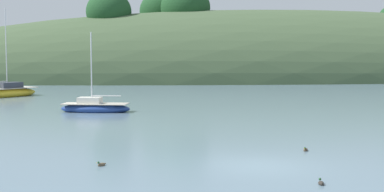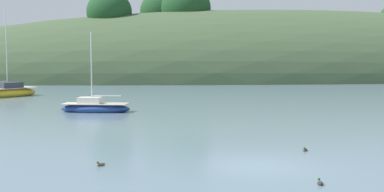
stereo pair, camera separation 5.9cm
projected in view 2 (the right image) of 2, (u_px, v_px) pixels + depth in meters
ground_plane at (258, 166)px, 20.24m from camera, size 400.00×400.00×0.00m
far_shoreline_hill at (289, 78)px, 94.79m from camera, size 150.00×36.00×29.23m
sailboat_cream_ketch at (95, 107)px, 39.69m from camera, size 5.66×2.92×6.30m
sailboat_white_near at (5, 92)px, 54.24m from camera, size 7.08×7.22×9.53m
duck_trailing at (305, 150)px, 23.46m from camera, size 0.34×0.40×0.24m
duck_lead at (320, 183)px, 17.33m from camera, size 0.21×0.43×0.24m
duck_lone_right at (101, 165)px, 20.29m from camera, size 0.38×0.35×0.24m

